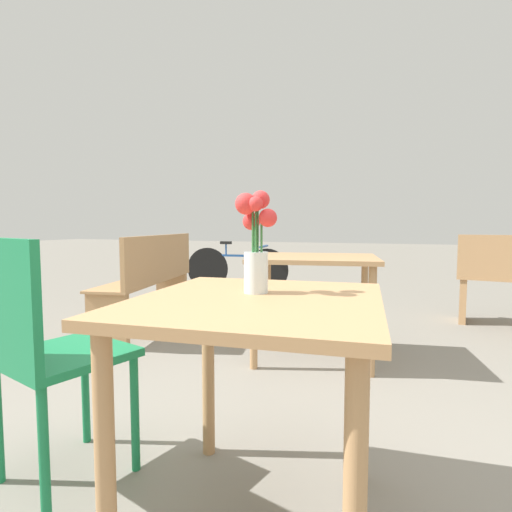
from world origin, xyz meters
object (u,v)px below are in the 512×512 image
(bicycle, at_px, (237,268))
(flower_vase, at_px, (256,244))
(table_front, at_px, (258,337))
(bench_near, at_px, (152,279))
(table_back, at_px, (314,273))
(cafe_chair, at_px, (43,345))

(bicycle, bearing_deg, flower_vase, -66.58)
(table_front, distance_m, bench_near, 2.58)
(table_back, bearing_deg, flower_vase, -85.16)
(flower_vase, relative_size, table_back, 0.34)
(bench_near, xyz_separation_m, table_back, (1.54, -0.30, 0.16))
(bicycle, bearing_deg, bench_near, -87.76)
(table_front, relative_size, bench_near, 0.57)
(flower_vase, height_order, bicycle, flower_vase)
(cafe_chair, relative_size, table_back, 0.93)
(flower_vase, bearing_deg, cafe_chair, -167.74)
(table_front, bearing_deg, bicycle, 113.43)
(bench_near, bearing_deg, table_front, -48.56)
(flower_vase, relative_size, cafe_chair, 0.37)
(table_front, xyz_separation_m, bench_near, (-1.70, 1.93, -0.15))
(bench_near, xyz_separation_m, bicycle, (-0.09, 2.20, -0.13))
(table_back, height_order, bicycle, table_back)
(flower_vase, bearing_deg, bench_near, 132.03)
(bench_near, height_order, table_back, bench_near)
(cafe_chair, height_order, bench_near, cafe_chair)
(bench_near, bearing_deg, cafe_chair, -65.07)
(bench_near, relative_size, table_back, 1.52)
(table_back, bearing_deg, cafe_chair, -109.44)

